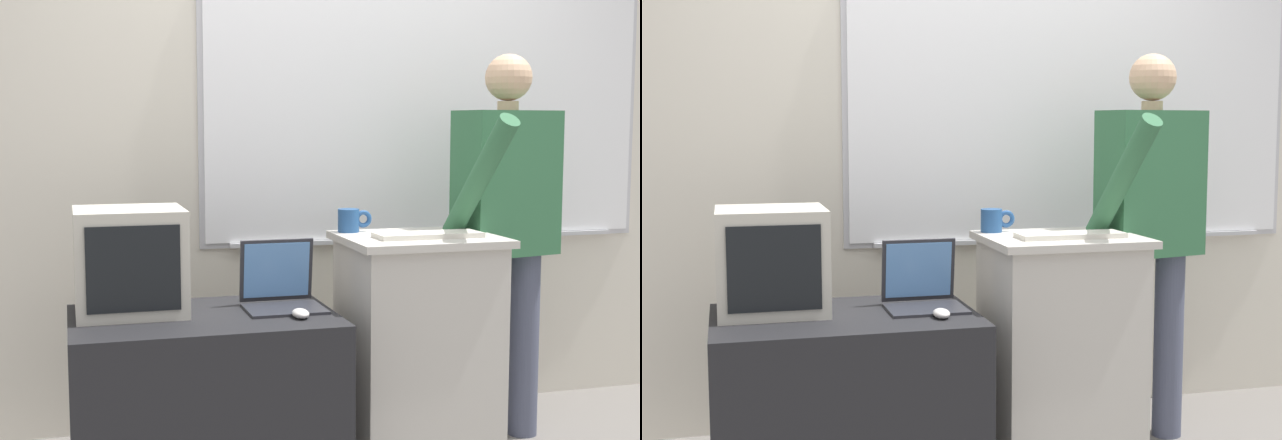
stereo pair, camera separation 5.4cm
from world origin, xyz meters
TOP-DOWN VIEW (x-y plane):
  - back_wall at (0.03, 1.14)m, footprint 6.40×0.17m
  - lectern_podium at (0.25, 0.38)m, footprint 0.62×0.53m
  - side_desk at (-0.63, 0.29)m, footprint 0.97×0.66m
  - person_presenter at (0.72, 0.53)m, footprint 0.60×0.60m
  - laptop at (-0.32, 0.37)m, footprint 0.29×0.28m
  - wireless_keyboard at (0.26, 0.31)m, footprint 0.43×0.15m
  - computer_mouse_by_laptop at (-0.30, 0.14)m, footprint 0.06×0.10m
  - crt_monitor at (-0.89, 0.41)m, footprint 0.40×0.40m
  - coffee_mug at (0.02, 0.57)m, footprint 0.15×0.09m

SIDE VIEW (x-z plane):
  - side_desk at x=-0.63m, z-range 0.00..0.69m
  - lectern_podium at x=0.25m, z-range 0.00..0.94m
  - computer_mouse_by_laptop at x=-0.30m, z-range 0.69..0.72m
  - laptop at x=-0.32m, z-range 0.64..0.89m
  - crt_monitor at x=-0.89m, z-range 0.69..1.08m
  - wireless_keyboard at x=0.26m, z-range 0.94..0.96m
  - person_presenter at x=0.72m, z-range 0.13..1.82m
  - coffee_mug at x=0.02m, z-range 0.94..1.04m
  - back_wall at x=0.03m, z-range 0.00..2.75m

